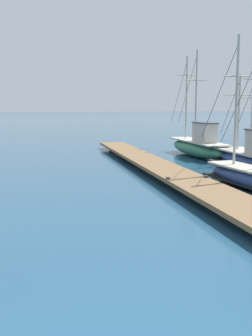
% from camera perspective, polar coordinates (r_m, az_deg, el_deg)
% --- Properties ---
extents(floating_dock, '(3.34, 23.43, 0.53)m').
position_cam_1_polar(floating_dock, '(20.55, 3.93, 0.55)').
color(floating_dock, brown).
rests_on(floating_dock, ground).
extents(fishing_boat_0, '(2.30, 8.66, 6.81)m').
position_cam_1_polar(fishing_boat_0, '(26.65, 10.05, 3.11)').
color(fishing_boat_0, '#337556').
rests_on(fishing_boat_0, ground).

